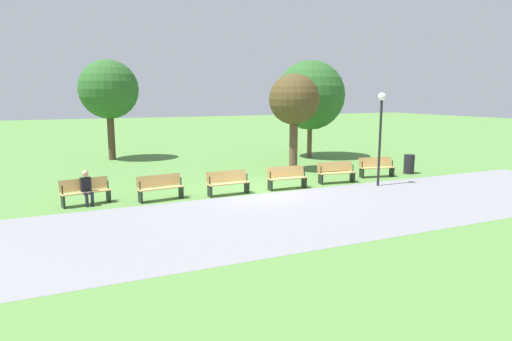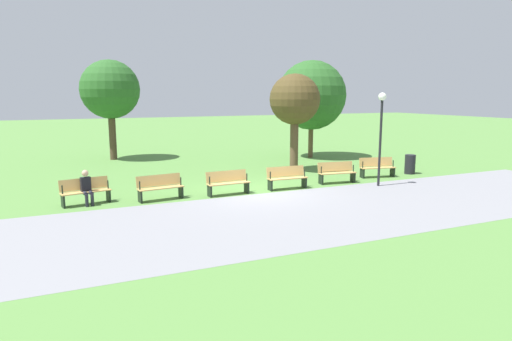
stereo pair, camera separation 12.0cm
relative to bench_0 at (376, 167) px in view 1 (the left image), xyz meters
name	(u,v)px [view 1 (the left image)]	position (x,y,z in m)	size (l,w,h in m)	color
ground_plane	(259,192)	(6.24, 0.69, -0.47)	(120.00, 120.00, 0.00)	#54843D
path_paving	(304,213)	(6.24, 4.10, -0.46)	(27.03, 6.21, 0.01)	gray
bench_0	(376,167)	(0.00, 0.00, 0.00)	(1.69, 0.79, 0.89)	tan
bench_1	(336,172)	(2.48, 0.40, 0.00)	(1.67, 0.66, 0.89)	tan
bench_2	(287,177)	(4.98, 0.60, 0.00)	(1.64, 0.54, 0.89)	tan
bench_3	(228,182)	(7.49, 0.60, 0.00)	(1.64, 0.54, 0.89)	tan
bench_4	(160,187)	(9.99, 0.40, 0.00)	(1.67, 0.66, 0.89)	tan
bench_5	(85,191)	(12.47, 0.00, 0.00)	(1.69, 0.79, 0.89)	tan
person_seated	(87,187)	(12.43, 0.14, 0.17)	(0.40, 0.57, 1.20)	black
tree_0	(109,90)	(10.30, -10.77, 3.52)	(3.32, 3.32, 5.69)	#4C3828
tree_1	(294,101)	(2.71, -2.91, 2.98)	(2.43, 2.43, 4.72)	brown
tree_2	(310,95)	(-0.60, -6.83, 3.22)	(4.05, 4.05, 5.72)	brown
lamp_post	(381,121)	(1.25, 1.64, 2.20)	(0.32, 0.32, 3.80)	black
trash_bin	(409,164)	(-2.00, -0.05, -0.01)	(0.49, 0.49, 0.91)	black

